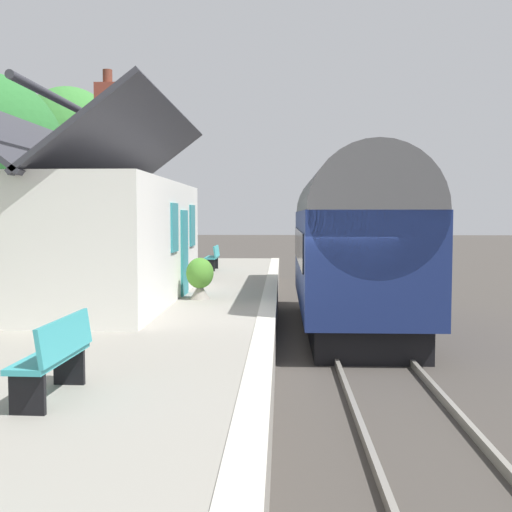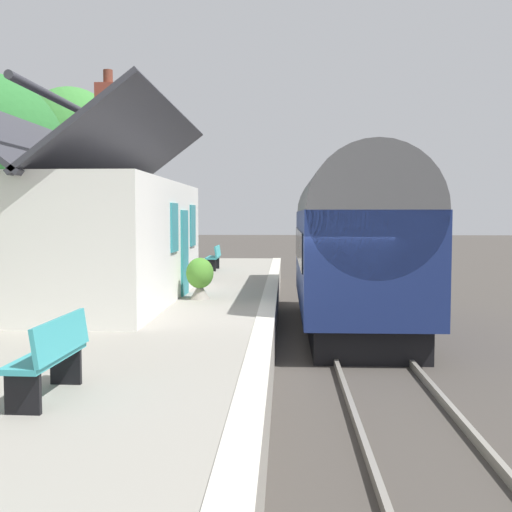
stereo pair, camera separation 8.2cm
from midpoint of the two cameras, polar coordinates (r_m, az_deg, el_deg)
ground_plane at (r=13.01m, az=6.10°, el=-9.15°), size 160.00×160.00×0.00m
platform at (r=13.29m, az=-11.79°, el=-6.91°), size 32.00×6.13×0.92m
platform_edge_coping at (r=12.82m, az=0.83°, el=-5.09°), size 32.00×0.36×0.02m
rail_near at (r=13.20m, az=13.21°, el=-8.73°), size 52.00×0.08×0.14m
rail_far at (r=13.01m, az=6.90°, el=-8.84°), size 52.00×0.08×0.14m
train at (r=15.76m, az=8.70°, el=1.20°), size 8.25×2.73×4.32m
station_building at (r=14.93m, az=-15.09°, el=1.83°), size 8.10×4.27×5.67m
bench_platform_end at (r=22.66m, az=-4.02°, el=-0.08°), size 1.40×0.43×0.88m
bench_by_lamp at (r=7.14m, az=-18.13°, el=-8.56°), size 1.41×0.48×0.88m
planter_bench_right at (r=14.78m, az=-5.29°, el=-1.94°), size 0.65×0.65×0.98m
tree_behind_building at (r=26.73m, az=-16.72°, el=9.10°), size 4.27×4.42×8.05m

